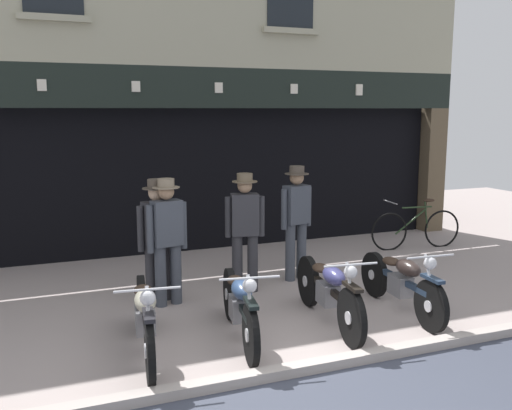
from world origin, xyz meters
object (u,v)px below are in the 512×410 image
object	(u,v)px
motorcycle_center	(329,290)
salesman_left	(167,236)
salesman_right	(296,217)
motorcycle_left	(145,316)
shopkeeper_center	(245,226)
leaning_bicycle	(416,228)
advert_board_near	(259,156)
motorcycle_center_left	(240,304)
assistant_far_right	(158,234)
motorcycle_center_right	(402,281)

from	to	relation	value
motorcycle_center	salesman_left	distance (m)	2.22
salesman_left	salesman_right	size ratio (longest dim) A/B	0.97
motorcycle_left	shopkeeper_center	xyz separation A→B (m)	(1.73, 1.62, 0.52)
salesman_right	leaning_bicycle	bearing A→B (deg)	-176.17
motorcycle_left	advert_board_near	bearing A→B (deg)	-117.80
motorcycle_center_left	advert_board_near	xyz separation A→B (m)	(1.98, 4.33, 1.28)
motorcycle_center_left	motorcycle_center	xyz separation A→B (m)	(1.16, 0.05, 0.01)
assistant_far_right	leaning_bicycle	size ratio (longest dim) A/B	0.92
motorcycle_center_left	salesman_left	distance (m)	1.62
motorcycle_left	assistant_far_right	distance (m)	1.83
motorcycle_left	motorcycle_center	world-z (taller)	motorcycle_left
motorcycle_left	motorcycle_center_left	world-z (taller)	motorcycle_left
motorcycle_center	motorcycle_center_left	bearing A→B (deg)	9.50
advert_board_near	shopkeeper_center	bearing A→B (deg)	-115.80
salesman_left	assistant_far_right	size ratio (longest dim) A/B	1.02
motorcycle_center	salesman_right	size ratio (longest dim) A/B	1.17
motorcycle_center_right	shopkeeper_center	world-z (taller)	shopkeeper_center
motorcycle_center_left	assistant_far_right	size ratio (longest dim) A/B	1.17
assistant_far_right	motorcycle_center_left	bearing A→B (deg)	98.12
shopkeeper_center	leaning_bicycle	bearing A→B (deg)	-149.68
motorcycle_center	salesman_left	world-z (taller)	salesman_left
motorcycle_center_left	leaning_bicycle	size ratio (longest dim) A/B	1.08
advert_board_near	salesman_left	bearing A→B (deg)	-130.60
motorcycle_center_left	shopkeeper_center	distance (m)	1.82
motorcycle_center_left	shopkeeper_center	bearing A→B (deg)	-102.60
salesman_left	leaning_bicycle	world-z (taller)	salesman_left
motorcycle_left	motorcycle_center_right	xyz separation A→B (m)	(3.27, 0.06, -0.01)
salesman_right	motorcycle_left	bearing A→B (deg)	21.47
salesman_right	advert_board_near	bearing A→B (deg)	-112.81
motorcycle_center_right	leaning_bicycle	world-z (taller)	leaning_bicycle
advert_board_near	motorcycle_center_left	bearing A→B (deg)	-114.59
motorcycle_left	salesman_left	distance (m)	1.66
advert_board_near	assistant_far_right	bearing A→B (deg)	-133.76
salesman_left	advert_board_near	xyz separation A→B (m)	(2.46, 2.86, 0.76)
motorcycle_center	advert_board_near	xyz separation A→B (m)	(0.82, 4.28, 1.27)
motorcycle_left	shopkeeper_center	distance (m)	2.42
assistant_far_right	motorcycle_center_right	bearing A→B (deg)	139.37
motorcycle_center_right	salesman_left	size ratio (longest dim) A/B	1.16
salesman_right	shopkeeper_center	bearing A→B (deg)	2.27
motorcycle_center	motorcycle_center_right	size ratio (longest dim) A/B	1.04
shopkeeper_center	salesman_right	bearing A→B (deg)	-150.87
motorcycle_center_right	leaning_bicycle	size ratio (longest dim) A/B	1.09
assistant_far_right	leaning_bicycle	distance (m)	5.26
motorcycle_left	shopkeeper_center	bearing A→B (deg)	-129.64
salesman_right	assistant_far_right	distance (m)	2.17
motorcycle_left	motorcycle_center	size ratio (longest dim) A/B	0.99
motorcycle_center_left	leaning_bicycle	bearing A→B (deg)	-138.27
shopkeeper_center	motorcycle_left	bearing A→B (deg)	56.07
motorcycle_center	salesman_left	xyz separation A→B (m)	(-1.63, 1.41, 0.51)
motorcycle_center_left	assistant_far_right	bearing A→B (deg)	-61.65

